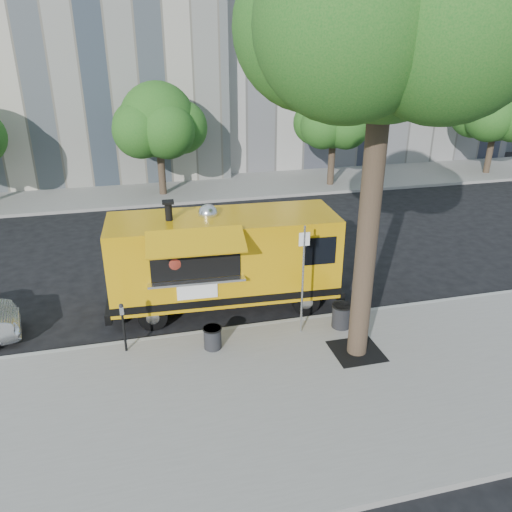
# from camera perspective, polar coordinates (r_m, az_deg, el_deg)

# --- Properties ---
(ground) EXTENTS (120.00, 120.00, 0.00)m
(ground) POSITION_cam_1_polar(r_m,az_deg,el_deg) (14.59, -2.70, -6.74)
(ground) COLOR black
(ground) RESTS_ON ground
(sidewalk) EXTENTS (60.00, 6.00, 0.15)m
(sidewalk) POSITION_cam_1_polar(r_m,az_deg,el_deg) (11.34, 1.54, -16.26)
(sidewalk) COLOR gray
(sidewalk) RESTS_ON ground
(curb) EXTENTS (60.00, 0.14, 0.16)m
(curb) POSITION_cam_1_polar(r_m,az_deg,el_deg) (13.77, -1.92, -8.35)
(curb) COLOR #999993
(curb) RESTS_ON ground
(far_sidewalk) EXTENTS (60.00, 5.00, 0.15)m
(far_sidewalk) POSITION_cam_1_polar(r_m,az_deg,el_deg) (27.00, -8.53, 7.50)
(far_sidewalk) COLOR gray
(far_sidewalk) RESTS_ON ground
(street_tree) EXTENTS (4.68, 4.68, 10.27)m
(street_tree) POSITION_cam_1_polar(r_m,az_deg,el_deg) (10.86, 15.02, 26.39)
(street_tree) COLOR #33261C
(street_tree) RESTS_ON sidewalk
(tree_well) EXTENTS (1.20, 1.20, 0.02)m
(tree_well) POSITION_cam_1_polar(r_m,az_deg,el_deg) (12.98, 11.40, -10.62)
(tree_well) COLOR black
(tree_well) RESTS_ON sidewalk
(far_tree_b) EXTENTS (3.60, 3.60, 5.50)m
(far_tree_b) POSITION_cam_1_polar(r_m,az_deg,el_deg) (25.39, -11.16, 15.01)
(far_tree_b) COLOR #33261C
(far_tree_b) RESTS_ON far_sidewalk
(far_tree_c) EXTENTS (3.24, 3.24, 5.21)m
(far_tree_c) POSITION_cam_1_polar(r_m,az_deg,el_deg) (27.14, 8.92, 15.43)
(far_tree_c) COLOR #33261C
(far_tree_c) RESTS_ON far_sidewalk
(far_tree_d) EXTENTS (3.78, 3.78, 5.64)m
(far_tree_d) POSITION_cam_1_polar(r_m,az_deg,el_deg) (32.46, 25.92, 15.03)
(far_tree_d) COLOR #33261C
(far_tree_d) RESTS_ON far_sidewalk
(sign_post) EXTENTS (0.28, 0.06, 3.00)m
(sign_post) POSITION_cam_1_polar(r_m,az_deg,el_deg) (12.78, 5.39, -2.05)
(sign_post) COLOR silver
(sign_post) RESTS_ON sidewalk
(parking_meter) EXTENTS (0.11, 0.11, 1.33)m
(parking_meter) POSITION_cam_1_polar(r_m,az_deg,el_deg) (12.74, -14.96, -7.28)
(parking_meter) COLOR black
(parking_meter) RESTS_ON sidewalk
(food_truck) EXTENTS (6.85, 3.28, 3.33)m
(food_truck) POSITION_cam_1_polar(r_m,az_deg,el_deg) (14.37, -3.78, -0.26)
(food_truck) COLOR #D89B0B
(food_truck) RESTS_ON ground
(trash_bin_left) EXTENTS (0.48, 0.48, 0.58)m
(trash_bin_left) POSITION_cam_1_polar(r_m,az_deg,el_deg) (12.76, -4.99, -9.21)
(trash_bin_left) COLOR black
(trash_bin_left) RESTS_ON sidewalk
(trash_bin_right) EXTENTS (0.55, 0.55, 0.66)m
(trash_bin_right) POSITION_cam_1_polar(r_m,az_deg,el_deg) (13.76, 9.74, -6.67)
(trash_bin_right) COLOR black
(trash_bin_right) RESTS_ON sidewalk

